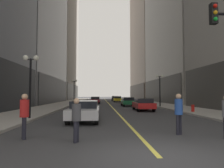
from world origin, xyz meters
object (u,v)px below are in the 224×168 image
(pedestrian_in_blue_hoodie, at_px, (179,111))
(street_lamp_left_near, at_px, (31,72))
(car_silver, at_px, (85,110))
(car_black, at_px, (115,98))
(car_maroon, at_px, (95,100))
(street_lamp_left_far, at_px, (74,86))
(street_lamp_right_mid, at_px, (160,83))
(pedestrian_with_orange_bag, at_px, (76,117))
(car_red, at_px, (143,104))
(pedestrian_in_red_jacket, at_px, (24,112))
(car_green, at_px, (128,101))
(fire_hydrant_right, at_px, (193,109))
(car_yellow, at_px, (117,99))

(pedestrian_in_blue_hoodie, bearing_deg, street_lamp_left_near, 147.38)
(car_silver, relative_size, car_black, 1.10)
(car_maroon, height_order, street_lamp_left_near, street_lamp_left_near)
(car_silver, bearing_deg, street_lamp_left_far, 99.20)
(car_maroon, bearing_deg, car_silver, -90.35)
(street_lamp_right_mid, bearing_deg, pedestrian_with_orange_bag, -115.50)
(street_lamp_left_far, bearing_deg, car_red, -58.29)
(pedestrian_in_red_jacket, bearing_deg, pedestrian_with_orange_bag, -16.68)
(car_red, bearing_deg, car_green, 93.49)
(car_black, bearing_deg, car_silver, -97.19)
(car_green, height_order, pedestrian_in_blue_hoodie, pedestrian_in_blue_hoodie)
(car_red, distance_m, pedestrian_in_blue_hoodie, 12.64)
(pedestrian_with_orange_bag, xyz_separation_m, street_lamp_left_far, (-3.89, 28.90, 2.33))
(car_silver, distance_m, fire_hydrant_right, 10.59)
(street_lamp_left_near, relative_size, fire_hydrant_right, 5.54)
(street_lamp_right_mid, bearing_deg, car_silver, -125.27)
(car_yellow, bearing_deg, pedestrian_with_orange_bag, -97.30)
(pedestrian_in_blue_hoodie, distance_m, street_lamp_left_far, 29.05)
(pedestrian_in_red_jacket, distance_m, street_lamp_left_far, 28.41)
(car_black, xyz_separation_m, fire_hydrant_right, (4.58, -35.02, -0.32))
(pedestrian_in_blue_hoodie, bearing_deg, car_yellow, 89.12)
(car_silver, xyz_separation_m, car_black, (4.98, 39.54, -0.00))
(car_green, distance_m, street_lamp_left_far, 11.59)
(car_silver, xyz_separation_m, car_yellow, (5.01, 32.03, -0.00))
(car_green, xyz_separation_m, street_lamp_right_mid, (3.90, -3.23, 2.54))
(street_lamp_left_near, bearing_deg, car_red, 37.97)
(car_green, distance_m, car_yellow, 15.97)
(pedestrian_in_blue_hoodie, bearing_deg, car_black, 89.31)
(car_yellow, bearing_deg, street_lamp_left_near, -105.49)
(car_green, bearing_deg, car_yellow, 90.55)
(car_black, xyz_separation_m, street_lamp_right_mid, (4.08, -26.71, 2.54))
(pedestrian_in_blue_hoodie, bearing_deg, street_lamp_left_far, 106.40)
(car_red, bearing_deg, street_lamp_left_far, 121.71)
(car_silver, xyz_separation_m, street_lamp_left_near, (-3.73, 0.48, 2.54))
(car_black, bearing_deg, street_lamp_left_far, -117.84)
(car_yellow, relative_size, car_black, 1.08)
(pedestrian_with_orange_bag, distance_m, pedestrian_in_blue_hoodie, 4.43)
(street_lamp_left_far, bearing_deg, pedestrian_in_red_jacket, -86.37)
(car_yellow, bearing_deg, pedestrian_in_blue_hoodie, -90.88)
(car_maroon, relative_size, fire_hydrant_right, 5.32)
(car_yellow, xyz_separation_m, car_black, (-0.03, 7.51, -0.00))
(car_black, xyz_separation_m, pedestrian_with_orange_bag, (-4.83, -45.40, 0.21))
(pedestrian_with_orange_bag, xyz_separation_m, pedestrian_in_blue_hoodie, (4.29, 1.11, 0.11))
(car_yellow, height_order, pedestrian_in_red_jacket, pedestrian_in_red_jacket)
(car_red, xyz_separation_m, car_black, (-0.69, 31.72, -0.00))
(pedestrian_in_red_jacket, height_order, street_lamp_left_near, street_lamp_left_near)
(pedestrian_in_blue_hoodie, bearing_deg, car_green, 88.02)
(car_maroon, height_order, fire_hydrant_right, car_maroon)
(street_lamp_left_near, bearing_deg, car_yellow, 74.51)
(pedestrian_with_orange_bag, height_order, fire_hydrant_right, pedestrian_with_orange_bag)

